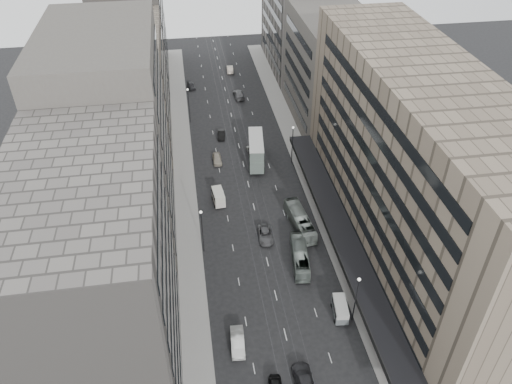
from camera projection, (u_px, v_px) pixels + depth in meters
ground at (277, 300)px, 72.28m from camera, size 220.00×220.00×0.00m
sidewalk_right at (300, 155)px, 103.29m from camera, size 4.00×125.00×0.15m
sidewalk_left at (183, 165)px, 100.31m from camera, size 4.00×125.00×0.15m
department_store at (414, 172)px, 72.25m from camera, size 19.20×60.00×30.00m
building_right_mid at (330, 69)px, 108.72m from camera, size 15.00×28.00×24.00m
building_right_far at (300, 17)px, 131.17m from camera, size 15.00×32.00×28.00m
building_left_a at (101, 289)px, 54.27m from camera, size 15.00×28.00×30.00m
building_left_b at (114, 144)px, 74.35m from camera, size 15.00×26.00×34.00m
building_left_c at (128, 93)px, 98.35m from camera, size 15.00×28.00×25.00m
building_left_d at (133, 29)px, 123.46m from camera, size 15.00×38.00×28.00m
lamp_right_near at (357, 294)px, 66.41m from camera, size 0.44×0.44×8.32m
lamp_right_far at (293, 140)px, 97.95m from camera, size 0.44×0.44×8.32m
lamp_left_near at (202, 227)px, 77.41m from camera, size 0.44×0.44×8.32m
lamp_left_far at (189, 102)px, 111.31m from camera, size 0.44×0.44×8.32m
bus_near at (300, 256)px, 77.69m from camera, size 3.52×9.97×2.72m
bus_far at (300, 221)px, 84.25m from camera, size 3.61×10.80×2.95m
double_decker at (256, 150)px, 99.35m from camera, size 4.05×10.22×5.44m
vw_microbus at (340, 309)px, 69.47m from camera, size 2.36×4.41×2.28m
panel_van at (218, 197)px, 89.70m from camera, size 2.32×4.21×2.56m
sedan_1 at (238, 342)px, 65.62m from camera, size 2.04×5.09×1.65m
sedan_2 at (265, 235)px, 82.63m from camera, size 2.67×5.20×1.40m
sedan_3 at (304, 380)px, 61.12m from camera, size 2.41×5.81×1.68m
sedan_4 at (217, 159)px, 100.83m from camera, size 1.75×4.31×1.47m
sedan_5 at (222, 134)px, 108.66m from camera, size 2.03×4.36×1.38m
sedan_6 at (253, 151)px, 103.23m from camera, size 2.51×5.24×1.44m
sedan_7 at (239, 94)px, 124.01m from camera, size 2.58×5.77×1.64m
sedan_8 at (191, 86)px, 128.29m from camera, size 2.28×4.52×1.48m
sedan_9 at (230, 69)px, 136.53m from camera, size 1.95×4.81×1.55m
pedestrian at (392, 377)px, 61.20m from camera, size 0.73×0.54×1.82m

